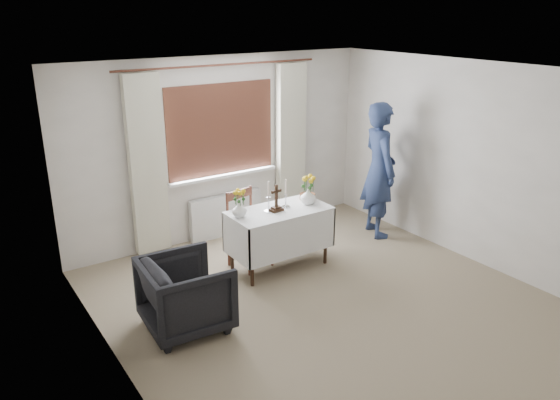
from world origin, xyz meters
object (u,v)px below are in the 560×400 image
(wooden_cross, at_px, (276,198))
(person, at_px, (379,170))
(wooden_chair, at_px, (250,230))
(flower_vase_left, at_px, (239,210))
(armchair, at_px, (186,294))
(altar_table, at_px, (279,239))
(flower_vase_right, at_px, (308,196))

(wooden_cross, bearing_deg, person, -1.85)
(wooden_chair, height_order, person, person)
(wooden_cross, relative_size, flower_vase_left, 1.83)
(armchair, xyz_separation_m, wooden_cross, (1.49, 0.61, 0.55))
(altar_table, bearing_deg, wooden_cross, -166.56)
(armchair, bearing_deg, person, -73.44)
(altar_table, height_order, flower_vase_left, flower_vase_left)
(wooden_cross, distance_m, flower_vase_left, 0.48)
(armchair, distance_m, person, 3.42)
(flower_vase_left, relative_size, flower_vase_right, 0.92)
(armchair, xyz_separation_m, flower_vase_right, (1.95, 0.60, 0.49))
(wooden_chair, xyz_separation_m, wooden_cross, (0.23, -0.24, 0.44))
(wooden_chair, bearing_deg, armchair, -157.40)
(wooden_cross, height_order, flower_vase_right, wooden_cross)
(wooden_chair, height_order, flower_vase_right, wooden_chair)
(altar_table, relative_size, wooden_cross, 3.72)
(armchair, bearing_deg, flower_vase_left, -52.24)
(wooden_chair, relative_size, wooden_cross, 2.91)
(person, relative_size, flower_vase_right, 9.53)
(person, distance_m, wooden_cross, 1.81)
(armchair, height_order, person, person)
(altar_table, xyz_separation_m, wooden_chair, (-0.28, 0.23, 0.10))
(armchair, distance_m, flower_vase_left, 1.32)
(armchair, bearing_deg, flower_vase_right, -69.13)
(flower_vase_left, bearing_deg, flower_vase_right, -5.37)
(wooden_chair, xyz_separation_m, flower_vase_right, (0.69, -0.25, 0.38))
(altar_table, relative_size, flower_vase_left, 6.79)
(wooden_chair, bearing_deg, flower_vase_left, -156.57)
(flower_vase_right, bearing_deg, wooden_cross, 178.72)
(altar_table, xyz_separation_m, person, (1.75, 0.13, 0.57))
(wooden_cross, bearing_deg, wooden_chair, 126.77)
(person, xyz_separation_m, wooden_cross, (-1.80, -0.14, -0.02))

